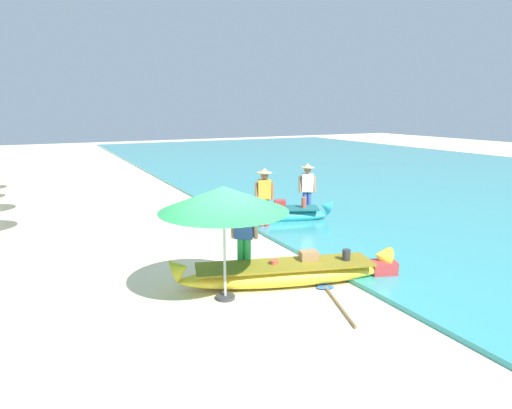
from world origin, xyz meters
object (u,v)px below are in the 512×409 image
at_px(boat_cyan_midground, 267,214).
at_px(person_tourist_customer, 244,235).
at_px(boat_yellow_foreground, 285,273).
at_px(paddle, 334,299).
at_px(person_vendor_assistant, 307,186).
at_px(person_vendor_hatted, 264,194).
at_px(cooler_box, 384,270).
at_px(patio_umbrella_large, 224,199).

xyz_separation_m(boat_cyan_midground, person_tourist_customer, (-2.57, -3.82, 0.66)).
xyz_separation_m(boat_yellow_foreground, paddle, (0.42, -1.03, -0.22)).
bearing_deg(person_vendor_assistant, person_tourist_customer, -136.19).
height_order(boat_yellow_foreground, paddle, boat_yellow_foreground).
xyz_separation_m(boat_yellow_foreground, person_vendor_hatted, (1.52, 3.78, 0.79)).
distance_m(cooler_box, paddle, 1.60).
relative_size(person_vendor_hatted, patio_umbrella_large, 0.77).
height_order(boat_cyan_midground, cooler_box, boat_cyan_midground).
distance_m(boat_cyan_midground, person_vendor_hatted, 1.10).
bearing_deg(boat_yellow_foreground, person_vendor_hatted, 68.05).
relative_size(boat_cyan_midground, person_vendor_assistant, 2.21).
bearing_deg(boat_yellow_foreground, paddle, -67.87).
relative_size(person_vendor_hatted, paddle, 1.04).
xyz_separation_m(boat_yellow_foreground, patio_umbrella_large, (-1.32, -0.08, 1.62)).
bearing_deg(boat_cyan_midground, person_vendor_hatted, -124.01).
xyz_separation_m(boat_cyan_midground, paddle, (-1.54, -5.47, -0.24)).
bearing_deg(boat_cyan_midground, paddle, -105.77).
distance_m(boat_yellow_foreground, person_vendor_assistant, 5.70).
distance_m(person_vendor_hatted, person_tourist_customer, 3.81).
xyz_separation_m(person_vendor_hatted, person_vendor_assistant, (1.91, 0.71, -0.03)).
xyz_separation_m(boat_cyan_midground, person_vendor_hatted, (-0.44, -0.65, 0.77)).
height_order(boat_cyan_midground, paddle, boat_cyan_midground).
distance_m(person_tourist_customer, person_vendor_assistant, 5.60).
relative_size(boat_yellow_foreground, cooler_box, 8.92).
xyz_separation_m(person_vendor_hatted, paddle, (-1.10, -4.81, -1.00)).
height_order(person_vendor_assistant, cooler_box, person_vendor_assistant).
distance_m(boat_cyan_midground, person_vendor_assistant, 1.64).
bearing_deg(patio_umbrella_large, boat_cyan_midground, 53.90).
relative_size(boat_cyan_midground, patio_umbrella_large, 1.66).
bearing_deg(boat_yellow_foreground, patio_umbrella_large, -176.61).
bearing_deg(person_vendor_hatted, boat_cyan_midground, 55.99).
bearing_deg(person_tourist_customer, person_vendor_hatted, 56.00).
xyz_separation_m(boat_cyan_midground, person_vendor_assistant, (1.46, 0.06, 0.73)).
bearing_deg(cooler_box, patio_umbrella_large, -168.76).
relative_size(boat_yellow_foreground, person_vendor_hatted, 2.49).
height_order(patio_umbrella_large, paddle, patio_umbrella_large).
bearing_deg(person_tourist_customer, boat_yellow_foreground, -45.22).
bearing_deg(boat_cyan_midground, patio_umbrella_large, -126.10).
height_order(person_tourist_customer, patio_umbrella_large, patio_umbrella_large).
bearing_deg(person_vendor_assistant, cooler_box, -106.04).
height_order(person_vendor_hatted, person_tourist_customer, person_vendor_hatted).
bearing_deg(paddle, person_vendor_hatted, 77.10).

